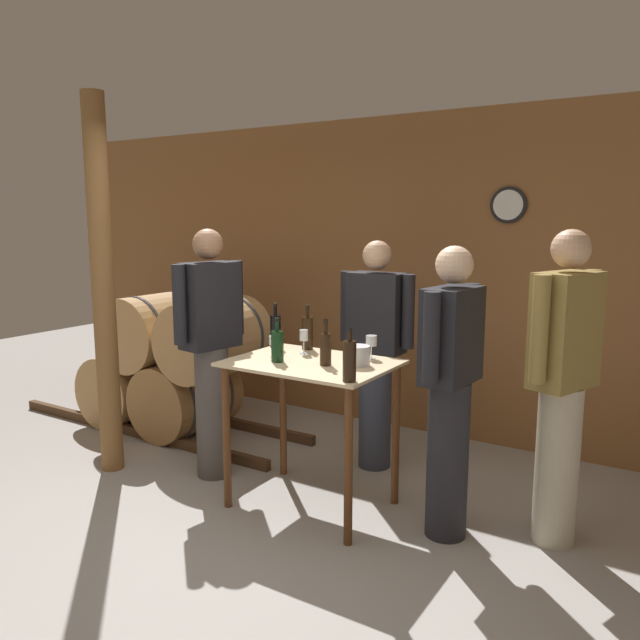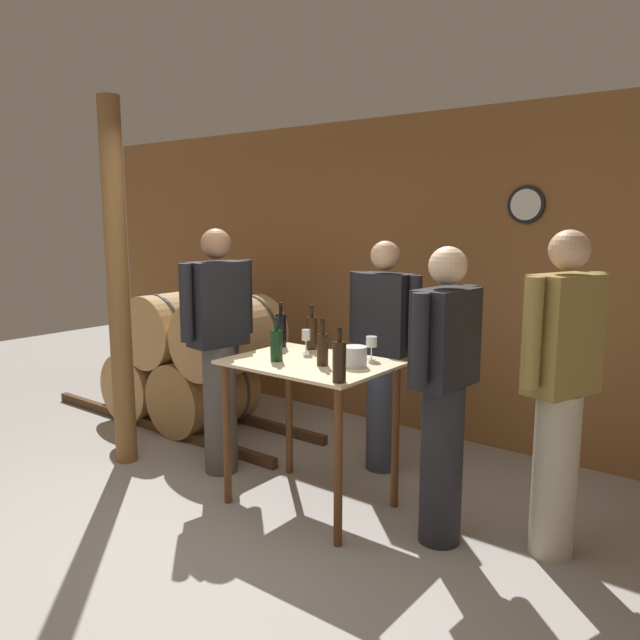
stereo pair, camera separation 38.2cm
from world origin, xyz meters
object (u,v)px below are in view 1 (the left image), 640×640
wine_glass_near_right (371,341)px  person_host (562,382)px  wine_bottle_left (307,332)px  wine_glass_near_center (304,336)px  ice_bucket (358,356)px  person_visitor_near_door (211,348)px  person_visitor_with_scarf (450,387)px  wooden_post (103,288)px  wine_bottle_far_right (349,360)px  wine_bottle_right (326,348)px  wine_glass_near_left (274,341)px  wine_bottle_far_left (276,330)px  wine_bottle_center (277,345)px  person_visitor_bearded (376,350)px

wine_glass_near_right → person_host: 1.16m
wine_bottle_left → wine_glass_near_right: bearing=-2.5°
wine_glass_near_center → ice_bucket: bearing=-12.5°
person_host → wine_bottle_left: bearing=-178.0°
ice_bucket → person_visitor_near_door: 1.16m
wine_glass_near_center → person_visitor_near_door: 0.72m
person_host → person_visitor_near_door: size_ratio=1.01×
person_visitor_with_scarf → wine_glass_near_right: bearing=163.5°
wooden_post → wine_bottle_far_right: wooden_post is taller
wooden_post → person_visitor_with_scarf: (2.46, 0.38, -0.45)m
wine_bottle_right → wine_glass_near_center: 0.36m
wine_glass_near_right → person_visitor_near_door: size_ratio=0.08×
person_host → ice_bucket: bearing=-165.5°
wine_glass_near_left → ice_bucket: bearing=9.0°
wine_bottle_far_right → person_visitor_near_door: person_visitor_near_door is taller
wine_bottle_far_right → wine_glass_near_center: (-0.60, 0.45, -0.00)m
wooden_post → wine_bottle_far_left: 1.28m
wine_glass_near_center → person_visitor_with_scarf: size_ratio=0.09×
wine_bottle_center → wine_glass_near_left: bearing=135.2°
wooden_post → wine_bottle_far_right: 2.04m
wine_bottle_center → wine_bottle_far_right: wine_bottle_far_right is taller
person_visitor_with_scarf → wine_bottle_far_right: bearing=-138.4°
ice_bucket → person_visitor_bearded: 0.79m
person_host → person_visitor_with_scarf: size_ratio=1.05×
wine_glass_near_left → person_host: 1.74m
wooden_post → wine_glass_near_left: 1.37m
wine_bottle_right → person_visitor_bearded: bearing=95.6°
wine_bottle_right → person_host: 1.36m
wine_bottle_center → person_visitor_near_door: 0.71m
wine_bottle_far_left → wine_bottle_far_right: bearing=-30.5°
person_visitor_near_door → person_visitor_with_scarf: bearing=2.3°
wine_bottle_center → person_host: person_host is taller
wine_bottle_far_left → person_visitor_near_door: bearing=-154.3°
wine_bottle_far_left → person_host: bearing=3.8°
wine_glass_near_left → wine_bottle_center: bearing=-44.8°
wine_bottle_left → wine_bottle_center: 0.42m
ice_bucket → wine_glass_near_left: bearing=-171.0°
wine_bottle_far_left → person_visitor_near_door: size_ratio=0.18×
wine_bottle_center → person_host: 1.68m
wine_glass_near_center → ice_bucket: size_ratio=1.11×
ice_bucket → wine_bottle_far_right: bearing=-68.6°
wine_glass_near_right → wooden_post: bearing=-163.4°
wine_bottle_far_left → wine_bottle_center: wine_bottle_far_left is taller
wine_bottle_far_left → person_visitor_bearded: person_visitor_bearded is taller
wine_bottle_far_left → person_visitor_bearded: (0.49, 0.57, -0.19)m
wine_bottle_far_right → wine_glass_near_right: wine_bottle_far_right is taller
wooden_post → wine_bottle_center: bearing=6.7°
person_host → wine_bottle_far_right: bearing=-147.0°
person_visitor_with_scarf → person_visitor_near_door: 1.74m
wine_bottle_far_right → wine_glass_near_right: 0.59m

